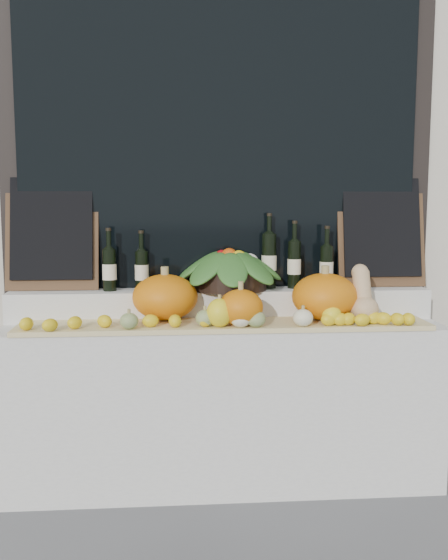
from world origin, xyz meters
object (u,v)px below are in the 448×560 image
Objects in this scene: pumpkin_right at (325,296)px; butternut_squash at (363,298)px; produce_bowl at (229,269)px; wine_bottle_tall at (269,260)px; pumpkin_left at (165,297)px.

butternut_squash reaches higher than pumpkin_right.
produce_bowl is 1.50× the size of wine_bottle_tall.
produce_bowl is at bearing 23.32° from pumpkin_left.
pumpkin_right is 0.54m from produce_bowl.
pumpkin_right is 0.83× the size of wine_bottle_tall.
butternut_squash reaches higher than pumpkin_left.
wine_bottle_tall reaches higher than butternut_squash.
pumpkin_right is at bearing -44.44° from wine_bottle_tall.
produce_bowl reaches higher than pumpkin_left.
produce_bowl is (-0.48, 0.21, 0.13)m from pumpkin_right.
produce_bowl reaches higher than butternut_squash.
wine_bottle_tall is (-0.26, 0.25, 0.17)m from pumpkin_right.
pumpkin_left is 0.82× the size of wine_bottle_tall.
wine_bottle_tall is (0.23, 0.04, 0.04)m from produce_bowl.
pumpkin_right is 1.18× the size of butternut_squash.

